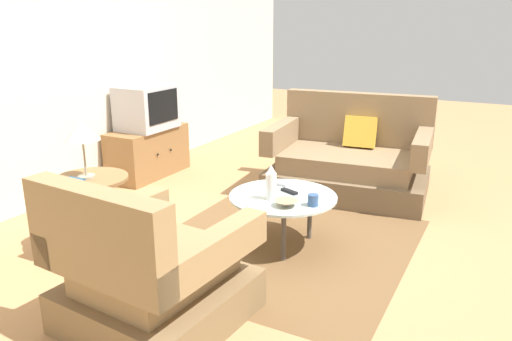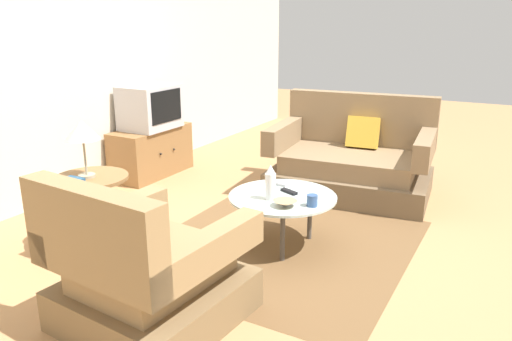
% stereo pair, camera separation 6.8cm
% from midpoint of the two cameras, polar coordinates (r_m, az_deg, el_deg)
% --- Properties ---
extents(ground_plane, '(16.00, 16.00, 0.00)m').
position_cam_midpoint_polar(ground_plane, '(3.92, 3.57, -8.08)').
color(ground_plane, '#AD7F51').
extents(back_wall, '(9.00, 0.12, 2.70)m').
position_cam_midpoint_polar(back_wall, '(5.03, -21.68, 12.31)').
color(back_wall, beige).
rests_on(back_wall, ground).
extents(area_rug, '(2.02, 1.86, 0.00)m').
position_cam_midpoint_polar(area_rug, '(3.85, 3.51, -8.52)').
color(area_rug, brown).
rests_on(area_rug, ground).
extents(armchair, '(0.97, 0.95, 0.90)m').
position_cam_midpoint_polar(armchair, '(2.86, -11.81, -11.75)').
color(armchair, brown).
rests_on(armchair, ground).
extents(couch, '(1.10, 1.59, 0.95)m').
position_cam_midpoint_polar(couch, '(4.99, 11.34, 0.93)').
color(couch, brown).
rests_on(couch, ground).
extents(coffee_table, '(0.81, 0.81, 0.40)m').
position_cam_midpoint_polar(coffee_table, '(3.71, 3.60, -3.35)').
color(coffee_table, '#B2C6C1').
rests_on(coffee_table, ground).
extents(side_table, '(0.53, 0.53, 0.57)m').
position_cam_midpoint_polar(side_table, '(3.82, -17.77, -2.87)').
color(side_table, olive).
rests_on(side_table, ground).
extents(tv_stand, '(0.95, 0.45, 0.53)m').
position_cam_midpoint_polar(tv_stand, '(5.58, -11.59, 2.16)').
color(tv_stand, olive).
rests_on(tv_stand, ground).
extents(television, '(0.59, 0.46, 0.46)m').
position_cam_midpoint_polar(television, '(5.47, -11.74, 7.16)').
color(television, '#B7B7BC').
rests_on(television, tv_stand).
extents(table_lamp, '(0.24, 0.24, 0.41)m').
position_cam_midpoint_polar(table_lamp, '(3.68, -18.86, 4.24)').
color(table_lamp, '#9E937A').
rests_on(table_lamp, side_table).
extents(vase, '(0.08, 0.08, 0.26)m').
position_cam_midpoint_polar(vase, '(3.58, 2.22, -1.43)').
color(vase, white).
rests_on(vase, coffee_table).
extents(mug, '(0.12, 0.08, 0.08)m').
position_cam_midpoint_polar(mug, '(3.50, 7.07, -3.43)').
color(mug, '#335184').
rests_on(mug, coffee_table).
extents(bowl, '(0.17, 0.17, 0.04)m').
position_cam_midpoint_polar(bowl, '(3.49, 3.94, -3.79)').
color(bowl, tan).
rests_on(bowl, coffee_table).
extents(tv_remote_dark, '(0.09, 0.15, 0.02)m').
position_cam_midpoint_polar(tv_remote_dark, '(3.76, 4.34, -2.43)').
color(tv_remote_dark, black).
rests_on(tv_remote_dark, coffee_table).
extents(tv_remote_silver, '(0.07, 0.18, 0.02)m').
position_cam_midpoint_polar(tv_remote_silver, '(3.93, 2.97, -1.49)').
color(tv_remote_silver, '#B2B2B7').
rests_on(tv_remote_silver, coffee_table).
extents(book, '(0.19, 0.15, 0.03)m').
position_cam_midpoint_polar(book, '(3.63, -20.40, -1.28)').
color(book, navy).
rests_on(book, side_table).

